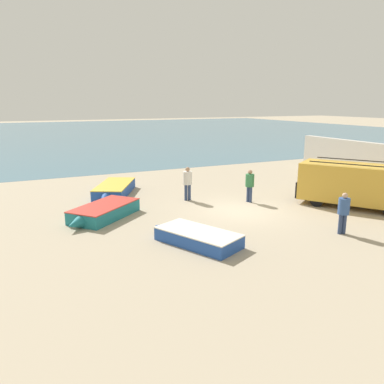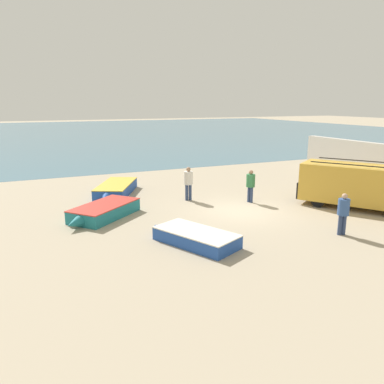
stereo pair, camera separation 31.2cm
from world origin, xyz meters
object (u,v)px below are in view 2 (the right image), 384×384
Objects in this scene: parked_van at (358,184)px; fishing_rowboat_2 at (116,189)px; fisherman_1 at (188,181)px; fishing_rowboat_1 at (103,211)px; fisherman_0 at (251,183)px; fishing_rowboat_0 at (194,237)px; fisherman_2 at (343,210)px.

parked_van is 1.22× the size of fishing_rowboat_2.
fisherman_1 is at bearing 22.36° from parked_van.
fisherman_0 reaches higher than fishing_rowboat_1.
fishing_rowboat_0 is 0.84× the size of fishing_rowboat_2.
fishing_rowboat_2 is at bearing 66.74° from fisherman_1.
fisherman_0 is (7.47, -0.41, 0.72)m from fishing_rowboat_1.
fisherman_1 reaches higher than fishing_rowboat_1.
fishing_rowboat_0 is (-9.24, -1.15, -0.92)m from parked_van.
fishing_rowboat_1 is at bearing -109.20° from fisherman_2.
parked_van reaches higher than fisherman_0.
parked_van is at bearing 122.94° from fishing_rowboat_1.
fisherman_1 is at bearing 154.12° from fishing_rowboat_1.
fisherman_1 is (4.72, 1.26, 0.77)m from fishing_rowboat_1.
parked_van is 12.19m from fishing_rowboat_1.
parked_van is 1.45× the size of fishing_rowboat_0.
parked_van is at bearing 143.93° from fisherman_2.
parked_van is 5.16m from fisherman_0.
fishing_rowboat_2 is 7.56m from fisherman_0.
fishing_rowboat_0 is 5.89m from fisherman_2.
fishing_rowboat_2 is at bearing 125.37° from fisherman_0.
fishing_rowboat_0 is at bearing -87.32° from fisherman_2.
fisherman_0 reaches higher than fishing_rowboat_0.
fishing_rowboat_0 is 6.55m from fisherman_0.
fishing_rowboat_0 is at bearing 33.46° from fishing_rowboat_2.
fisherman_2 is (0.62, -5.62, -0.02)m from fisherman_0.
fisherman_0 is at bearing 135.96° from fishing_rowboat_1.
fisherman_0 is 1.02× the size of fisherman_2.
parked_van is 12.70m from fishing_rowboat_2.
fishing_rowboat_0 is at bearing 77.37° from fishing_rowboat_1.
fisherman_2 is (3.37, -7.30, -0.07)m from fisherman_1.
fisherman_2 is (8.09, -6.03, 0.70)m from fishing_rowboat_1.
fisherman_1 reaches higher than fisherman_0.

